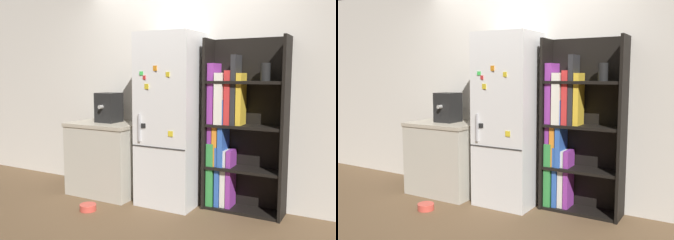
% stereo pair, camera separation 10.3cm
% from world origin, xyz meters
% --- Properties ---
extents(ground_plane, '(16.00, 16.00, 0.00)m').
position_xyz_m(ground_plane, '(0.00, 0.00, 0.00)').
color(ground_plane, brown).
extents(wall_back, '(8.00, 0.05, 2.60)m').
position_xyz_m(wall_back, '(0.00, 0.47, 1.30)').
color(wall_back, silver).
rests_on(wall_back, ground_plane).
extents(refrigerator, '(0.65, 0.59, 1.91)m').
position_xyz_m(refrigerator, '(-0.00, 0.17, 0.95)').
color(refrigerator, silver).
rests_on(refrigerator, ground_plane).
extents(bookshelf, '(0.85, 0.31, 1.84)m').
position_xyz_m(bookshelf, '(0.69, 0.33, 0.86)').
color(bookshelf, black).
rests_on(bookshelf, ground_plane).
extents(kitchen_counter, '(0.86, 0.65, 0.88)m').
position_xyz_m(kitchen_counter, '(-0.86, 0.13, 0.44)').
color(kitchen_counter, '#BCB7A8').
rests_on(kitchen_counter, ground_plane).
extents(espresso_machine, '(0.26, 0.31, 0.36)m').
position_xyz_m(espresso_machine, '(-0.86, 0.17, 1.06)').
color(espresso_machine, black).
rests_on(espresso_machine, kitchen_counter).
extents(pet_bowl, '(0.18, 0.18, 0.07)m').
position_xyz_m(pet_bowl, '(-0.66, -0.48, 0.04)').
color(pet_bowl, '#D84C3F').
rests_on(pet_bowl, ground_plane).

